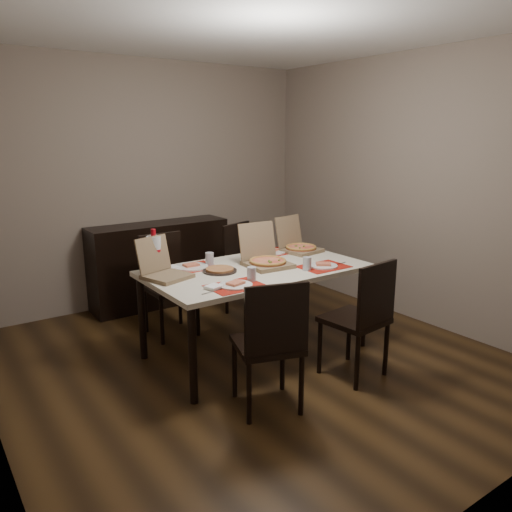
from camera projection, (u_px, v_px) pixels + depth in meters
name	position (u px, v px, depth m)	size (l,w,h in m)	color
ground	(253.00, 362.00, 4.14)	(3.80, 4.00, 0.02)	#3C2712
room_walls	(222.00, 146.00, 4.07)	(3.84, 4.02, 2.62)	gray
sideboard	(160.00, 264.00, 5.44)	(1.50, 0.40, 0.90)	black
dining_table	(256.00, 275.00, 4.15)	(1.80, 1.00, 0.75)	beige
chair_near_left	(271.00, 340.00, 3.27)	(0.53, 0.53, 0.93)	black
chair_near_right	(362.00, 315.00, 3.74)	(0.46, 0.46, 0.93)	black
chair_far_left	(167.00, 279.00, 4.64)	(0.42, 0.42, 0.93)	black
chair_far_right	(245.00, 264.00, 5.19)	(0.53, 0.53, 0.93)	black
setting_near_left	(237.00, 283.00, 3.65)	(0.51, 0.30, 0.11)	#AD150B
setting_near_right	(319.00, 265.00, 4.12)	(0.48, 0.30, 0.11)	#AD150B
setting_far_left	(194.00, 265.00, 4.14)	(0.46, 0.30, 0.11)	#AD150B
setting_far_right	(270.00, 251.00, 4.63)	(0.50, 0.30, 0.11)	#AD150B
napkin_loose	(259.00, 266.00, 4.16)	(0.12, 0.11, 0.02)	white
pizza_box_center	(266.00, 259.00, 4.18)	(0.37, 0.41, 0.35)	brown
pizza_box_right	(298.00, 246.00, 4.69)	(0.37, 0.40, 0.32)	brown
pizza_box_left	(164.00, 270.00, 3.84)	(0.39, 0.41, 0.31)	brown
faina_plate	(220.00, 270.00, 4.01)	(0.28, 0.28, 0.03)	black
dip_bowl	(257.00, 259.00, 4.34)	(0.12, 0.12, 0.03)	white
soda_bottle	(154.00, 254.00, 3.96)	(0.12, 0.12, 0.35)	silver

